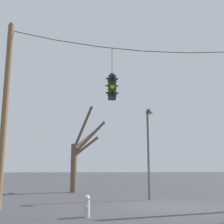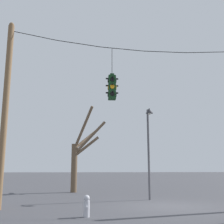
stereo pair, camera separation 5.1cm
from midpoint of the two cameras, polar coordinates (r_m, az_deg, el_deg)
ground_plane at (r=13.55m, az=11.50°, el=-18.26°), size 200.00×200.00×0.00m
utility_pole_left at (r=13.18m, az=-20.79°, el=0.31°), size 0.28×0.28×8.38m
span_wire at (r=14.22m, az=10.85°, el=12.85°), size 14.64×0.03×0.79m
traffic_light_near_right_pole at (r=13.02m, az=0.11°, el=5.07°), size 0.58×0.58×2.52m
street_lamp at (r=15.86m, az=7.60°, el=-4.88°), size 0.41×0.72×4.99m
bare_tree at (r=20.65m, az=-6.59°, el=-8.66°), size 2.48×2.98×6.01m
fire_hydrant at (r=10.47m, az=-5.05°, el=-18.46°), size 0.22×0.30×0.75m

